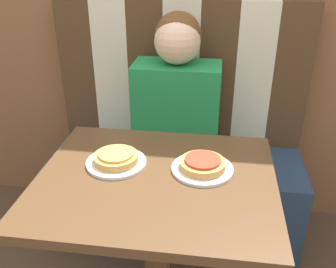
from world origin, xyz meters
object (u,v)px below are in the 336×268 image
Objects in this scene: plate_right at (202,169)px; pizza_left at (116,157)px; plate_left at (116,163)px; person at (177,92)px; pizza_right at (203,164)px.

pizza_left reaches higher than plate_right.
pizza_left is (0.00, 0.00, 0.02)m from plate_left.
plate_right is (0.31, 0.00, 0.00)m from plate_left.
person reaches higher than pizza_right.
person is at bearing 74.35° from plate_left.
plate_right is at bearing 0.00° from plate_left.
plate_right is (0.16, -0.56, -0.07)m from person.
person reaches higher than pizza_left.
pizza_left reaches higher than plate_left.
plate_left is at bearing 180.00° from pizza_right.
pizza_right is (0.00, 0.00, 0.02)m from plate_right.
pizza_left is 1.00× the size of pizza_right.
person is 3.34× the size of plate_right.
plate_right is 0.02m from pizza_right.
person is 0.58m from plate_right.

